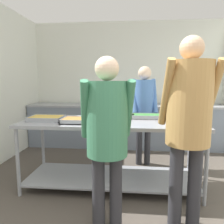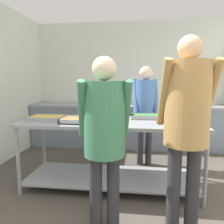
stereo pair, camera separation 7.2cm
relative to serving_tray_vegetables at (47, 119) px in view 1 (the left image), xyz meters
name	(u,v)px [view 1 (the left image)]	position (x,y,z in m)	size (l,w,h in m)	color
wall_rear	(127,83)	(0.96, 2.25, 0.43)	(4.20, 0.06, 2.65)	silver
back_counter	(126,125)	(0.96, 1.88, -0.45)	(4.04, 0.65, 0.89)	slate
serving_counter	(111,142)	(0.83, 0.05, -0.31)	(2.26, 0.83, 0.87)	gray
serving_tray_vegetables	(47,119)	(0.00, 0.00, 0.00)	(0.43, 0.31, 0.05)	gray
serving_tray_roast	(78,121)	(0.44, -0.10, 0.00)	(0.38, 0.31, 0.05)	gray
sauce_pan	(114,116)	(0.86, 0.19, 0.02)	(0.39, 0.25, 0.08)	gray
serving_tray_greens	(150,117)	(1.33, 0.29, 0.00)	(0.49, 0.26, 0.05)	gray
plate_stack	(188,123)	(1.74, -0.11, -0.01)	(0.27, 0.27, 0.04)	white
guest_serving_left	(107,127)	(0.88, -0.79, 0.07)	(0.51, 0.39, 1.59)	#2D2D33
guest_serving_right	(189,114)	(1.60, -0.69, 0.19)	(0.52, 0.39, 1.76)	#2D2D33
cook_behind_counter	(144,104)	(1.28, 0.86, 0.11)	(0.43, 0.35, 1.61)	#2D2D33
water_bottle	(148,99)	(1.41, 1.86, 0.12)	(0.08, 0.08, 0.28)	#23602D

